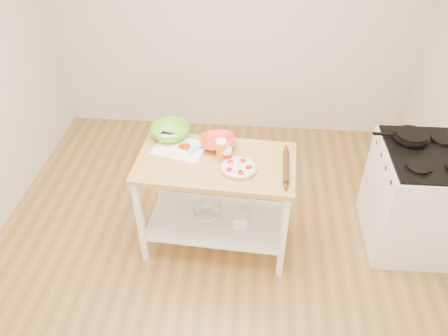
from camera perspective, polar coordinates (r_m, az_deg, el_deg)
The scene contains 15 objects.
room_shell at distance 2.81m, azimuth -1.81°, elevation 3.88°, with size 4.04×4.54×2.74m.
prep_island at distance 3.51m, azimuth -1.05°, elevation -2.30°, with size 1.26×0.74×0.90m.
gas_stove at distance 4.01m, azimuth 23.67°, elevation -3.55°, with size 0.69×0.80×1.11m.
skillet at distance 3.81m, azimuth 23.18°, elevation 3.87°, with size 0.44×0.28×0.03m.
pizza at distance 3.27m, azimuth 1.91°, elevation 0.06°, with size 0.28×0.28×0.04m.
cutting_board at distance 3.50m, azimuth -5.84°, elevation 2.66°, with size 0.46×0.39×0.04m.
spatula at distance 3.46m, azimuth -3.79°, elevation 2.43°, with size 0.13×0.12×0.01m.
knife at distance 3.65m, azimuth -6.74°, elevation 4.44°, with size 0.27×0.07×0.01m.
orange_bowl at distance 3.50m, azimuth -0.79°, elevation 3.35°, with size 0.28×0.28×0.07m, color red.
green_bowl at distance 3.62m, azimuth -7.00°, elevation 4.69°, with size 0.32×0.32×0.10m, color #6CCC1E.
beer_pint at distance 3.33m, azimuth -0.35°, elevation 2.39°, with size 0.09×0.09×0.17m.
yogurt_tub at distance 3.34m, azimuth 0.35°, elevation 1.82°, with size 0.08×0.08×0.18m.
rolling_pin at distance 3.30m, azimuth 8.09°, elevation 0.18°, with size 0.05×0.05×0.39m, color #552913.
shelf_glass_bowl at distance 3.78m, azimuth -2.30°, elevation -6.00°, with size 0.24×0.24×0.07m, color silver.
shelf_bin at distance 3.70m, azimuth 2.21°, elevation -6.82°, with size 0.12×0.12×0.12m, color white.
Camera 1 is at (0.29, -2.30, 2.95)m, focal length 35.00 mm.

